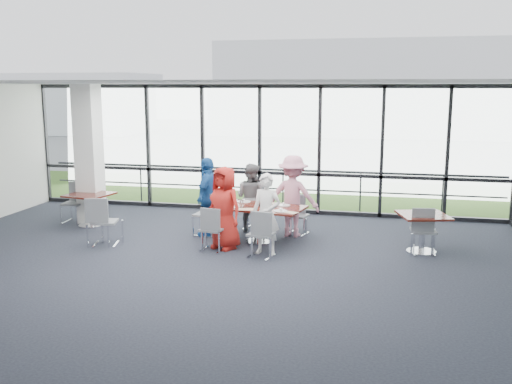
% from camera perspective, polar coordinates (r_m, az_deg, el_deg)
% --- Properties ---
extents(floor, '(12.00, 10.00, 0.02)m').
position_cam_1_polar(floor, '(9.94, -5.94, -8.07)').
color(floor, black).
rests_on(floor, ground).
extents(ceiling, '(12.00, 10.00, 0.04)m').
position_cam_1_polar(ceiling, '(9.42, -6.31, 10.77)').
color(ceiling, white).
rests_on(ceiling, ground).
extents(curtain_wall_back, '(12.00, 0.10, 3.20)m').
position_cam_1_polar(curtain_wall_back, '(14.33, 0.37, 4.33)').
color(curtain_wall_back, white).
rests_on(curtain_wall_back, ground).
extents(structural_column, '(0.50, 0.50, 3.20)m').
position_cam_1_polar(structural_column, '(13.74, -16.36, 3.63)').
color(structural_column, white).
rests_on(structural_column, ground).
extents(apron, '(80.00, 70.00, 0.02)m').
position_cam_1_polar(apron, '(19.42, 3.55, 1.13)').
color(apron, gray).
rests_on(apron, ground).
extents(grass_strip, '(80.00, 5.00, 0.01)m').
position_cam_1_polar(grass_strip, '(17.47, 2.49, 0.18)').
color(grass_strip, '#36531F').
rests_on(grass_strip, ground).
extents(hangar_main, '(24.00, 10.00, 6.00)m').
position_cam_1_polar(hangar_main, '(40.92, 14.36, 10.02)').
color(hangar_main, white).
rests_on(hangar_main, ground).
extents(hangar_aux, '(10.00, 6.00, 4.00)m').
position_cam_1_polar(hangar_aux, '(42.52, -17.08, 8.55)').
color(hangar_aux, white).
rests_on(hangar_aux, ground).
extents(guard_rail, '(12.00, 0.06, 0.06)m').
position_cam_1_polar(guard_rail, '(15.07, 0.86, 0.41)').
color(guard_rail, '#2D2D33').
rests_on(guard_rail, ground).
extents(main_table, '(1.95, 1.32, 0.75)m').
position_cam_1_polar(main_table, '(11.60, 0.33, -2.10)').
color(main_table, '#3C0F0E').
rests_on(main_table, ground).
extents(side_table_left, '(1.04, 1.04, 0.75)m').
position_cam_1_polar(side_table_left, '(13.48, -16.30, -0.63)').
color(side_table_left, '#3C0F0E').
rests_on(side_table_left, ground).
extents(side_table_right, '(1.08, 1.08, 0.75)m').
position_cam_1_polar(side_table_right, '(11.34, 16.35, -2.72)').
color(side_table_right, '#3C0F0E').
rests_on(side_table_right, ground).
extents(diner_near_left, '(0.94, 0.81, 1.63)m').
position_cam_1_polar(diner_near_left, '(11.13, -3.16, -1.59)').
color(diner_near_left, red).
rests_on(diner_near_left, ground).
extents(diner_near_right, '(0.63, 0.51, 1.55)m').
position_cam_1_polar(diner_near_right, '(10.75, 1.03, -2.23)').
color(diner_near_right, white).
rests_on(diner_near_right, ground).
extents(diner_far_left, '(0.85, 0.69, 1.51)m').
position_cam_1_polar(diner_far_left, '(12.43, -0.49, -0.58)').
color(diner_far_left, slate).
rests_on(diner_far_left, ground).
extents(diner_far_right, '(1.17, 0.69, 1.73)m').
position_cam_1_polar(diner_far_right, '(12.06, 3.71, -0.42)').
color(diner_far_right, pink).
rests_on(diner_far_right, ground).
extents(diner_end, '(0.63, 1.04, 1.69)m').
position_cam_1_polar(diner_end, '(12.11, -4.79, -0.49)').
color(diner_end, '#1B5098').
rests_on(diner_end, ground).
extents(chair_main_nl, '(0.47, 0.47, 0.86)m').
position_cam_1_polar(chair_main_nl, '(11.06, -4.41, -3.74)').
color(chair_main_nl, slate).
rests_on(chair_main_nl, ground).
extents(chair_main_nr, '(0.52, 0.52, 0.89)m').
position_cam_1_polar(chair_main_nr, '(10.62, 0.52, -4.24)').
color(chair_main_nr, slate).
rests_on(chair_main_nr, ground).
extents(chair_main_fl, '(0.57, 0.57, 0.97)m').
position_cam_1_polar(chair_main_fl, '(12.69, -0.02, -1.60)').
color(chair_main_fl, slate).
rests_on(chair_main_fl, ground).
extents(chair_main_fr, '(0.49, 0.49, 0.82)m').
position_cam_1_polar(chair_main_fr, '(12.30, 4.21, -2.36)').
color(chair_main_fr, slate).
rests_on(chair_main_fr, ground).
extents(chair_main_end, '(0.49, 0.49, 0.91)m').
position_cam_1_polar(chair_main_end, '(12.23, -5.05, -2.24)').
color(chair_main_end, slate).
rests_on(chair_main_end, ground).
extents(chair_spare_la, '(0.57, 0.57, 0.97)m').
position_cam_1_polar(chair_spare_la, '(11.79, -14.89, -2.90)').
color(chair_spare_la, slate).
rests_on(chair_spare_la, ground).
extents(chair_spare_lb, '(0.48, 0.48, 0.92)m').
position_cam_1_polar(chair_spare_lb, '(13.95, -17.80, -1.10)').
color(chair_spare_lb, slate).
rests_on(chair_spare_lb, ground).
extents(chair_spare_r, '(0.50, 0.50, 0.90)m').
position_cam_1_polar(chair_spare_r, '(11.29, 16.41, -3.73)').
color(chair_spare_r, slate).
rests_on(chair_spare_r, ground).
extents(plate_nl, '(0.26, 0.26, 0.01)m').
position_cam_1_polar(plate_nl, '(11.49, -2.54, -1.50)').
color(plate_nl, white).
rests_on(plate_nl, main_table).
extents(plate_nr, '(0.27, 0.27, 0.01)m').
position_cam_1_polar(plate_nr, '(11.12, 2.49, -1.91)').
color(plate_nr, white).
rests_on(plate_nr, main_table).
extents(plate_fl, '(0.29, 0.29, 0.01)m').
position_cam_1_polar(plate_fl, '(12.01, -1.23, -0.97)').
color(plate_fl, white).
rests_on(plate_fl, main_table).
extents(plate_fr, '(0.26, 0.26, 0.01)m').
position_cam_1_polar(plate_fr, '(11.65, 2.80, -1.34)').
color(plate_fr, white).
rests_on(plate_fr, main_table).
extents(plate_end, '(0.25, 0.25, 0.01)m').
position_cam_1_polar(plate_end, '(11.87, -3.17, -1.11)').
color(plate_end, white).
rests_on(plate_end, main_table).
extents(tumbler_a, '(0.08, 0.08, 0.15)m').
position_cam_1_polar(tumbler_a, '(11.44, -1.44, -1.19)').
color(tumbler_a, white).
rests_on(tumbler_a, main_table).
extents(tumbler_b, '(0.07, 0.07, 0.14)m').
position_cam_1_polar(tumbler_b, '(11.33, 1.18, -1.35)').
color(tumbler_b, white).
rests_on(tumbler_b, main_table).
extents(tumbler_c, '(0.07, 0.07, 0.13)m').
position_cam_1_polar(tumbler_c, '(11.74, 0.87, -0.94)').
color(tumbler_c, white).
rests_on(tumbler_c, main_table).
extents(tumbler_d, '(0.07, 0.07, 0.13)m').
position_cam_1_polar(tumbler_d, '(11.75, -2.78, -0.94)').
color(tumbler_d, white).
rests_on(tumbler_d, main_table).
extents(menu_a, '(0.35, 0.27, 0.00)m').
position_cam_1_polar(menu_a, '(11.29, -0.95, -1.73)').
color(menu_a, white).
rests_on(menu_a, main_table).
extents(menu_b, '(0.34, 0.29, 0.00)m').
position_cam_1_polar(menu_b, '(11.03, 3.43, -2.05)').
color(menu_b, white).
rests_on(menu_b, main_table).
extents(menu_c, '(0.30, 0.24, 0.00)m').
position_cam_1_polar(menu_c, '(11.85, 1.80, -1.15)').
color(menu_c, white).
rests_on(menu_c, main_table).
extents(condiment_caddy, '(0.10, 0.07, 0.04)m').
position_cam_1_polar(condiment_caddy, '(11.58, 0.55, -1.33)').
color(condiment_caddy, black).
rests_on(condiment_caddy, main_table).
extents(ketchup_bottle, '(0.06, 0.06, 0.18)m').
position_cam_1_polar(ketchup_bottle, '(11.61, 0.64, -0.95)').
color(ketchup_bottle, '#B02719').
rests_on(ketchup_bottle, main_table).
extents(green_bottle, '(0.05, 0.05, 0.20)m').
position_cam_1_polar(green_bottle, '(11.59, 0.66, -0.91)').
color(green_bottle, '#16651C').
rests_on(green_bottle, main_table).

